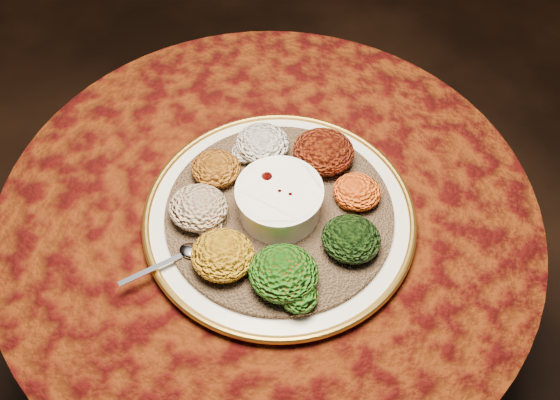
# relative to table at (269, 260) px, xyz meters

# --- Properties ---
(table) EXTENTS (0.96, 0.96, 0.73)m
(table) POSITION_rel_table_xyz_m (0.00, 0.00, 0.00)
(table) COLOR black
(table) RESTS_ON ground
(platter) EXTENTS (0.57, 0.57, 0.02)m
(platter) POSITION_rel_table_xyz_m (0.03, -0.02, 0.19)
(platter) COLOR silver
(platter) RESTS_ON table
(injera) EXTENTS (0.44, 0.44, 0.01)m
(injera) POSITION_rel_table_xyz_m (0.03, -0.02, 0.20)
(injera) COLOR brown
(injera) RESTS_ON platter
(stew_bowl) EXTENTS (0.15, 0.15, 0.06)m
(stew_bowl) POSITION_rel_table_xyz_m (0.03, -0.02, 0.24)
(stew_bowl) COLOR white
(stew_bowl) RESTS_ON injera
(spoon) EXTENTS (0.11, 0.11, 0.01)m
(spoon) POSITION_rel_table_xyz_m (-0.09, -0.15, 0.21)
(spoon) COLOR silver
(spoon) RESTS_ON injera
(portion_ayib) EXTENTS (0.10, 0.09, 0.05)m
(portion_ayib) POSITION_rel_table_xyz_m (-0.04, 0.10, 0.23)
(portion_ayib) COLOR silver
(portion_ayib) RESTS_ON injera
(portion_kitfo) EXTENTS (0.11, 0.10, 0.05)m
(portion_kitfo) POSITION_rel_table_xyz_m (0.07, 0.11, 0.23)
(portion_kitfo) COLOR black
(portion_kitfo) RESTS_ON injera
(portion_tikil) EXTENTS (0.08, 0.08, 0.04)m
(portion_tikil) POSITION_rel_table_xyz_m (0.15, 0.05, 0.23)
(portion_tikil) COLOR #BB7A0F
(portion_tikil) RESTS_ON injera
(portion_gomen) EXTENTS (0.10, 0.09, 0.05)m
(portion_gomen) POSITION_rel_table_xyz_m (0.16, -0.05, 0.23)
(portion_gomen) COLOR black
(portion_gomen) RESTS_ON injera
(portion_mixveg) EXTENTS (0.11, 0.10, 0.05)m
(portion_mixveg) POSITION_rel_table_xyz_m (0.07, -0.15, 0.23)
(portion_mixveg) COLOR #9D250A
(portion_mixveg) RESTS_ON injera
(portion_kik) EXTENTS (0.10, 0.10, 0.05)m
(portion_kik) POSITION_rel_table_xyz_m (-0.03, -0.14, 0.23)
(portion_kik) COLOR #C18111
(portion_kik) RESTS_ON injera
(portion_timatim) EXTENTS (0.10, 0.09, 0.05)m
(portion_timatim) POSITION_rel_table_xyz_m (-0.10, -0.07, 0.23)
(portion_timatim) COLOR maroon
(portion_timatim) RESTS_ON injera
(portion_shiro) EXTENTS (0.09, 0.08, 0.04)m
(portion_shiro) POSITION_rel_table_xyz_m (-0.10, 0.02, 0.23)
(portion_shiro) COLOR #9C5512
(portion_shiro) RESTS_ON injera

